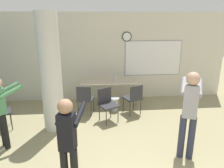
% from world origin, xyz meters
% --- Properties ---
extents(wall_back, '(8.00, 0.15, 2.80)m').
position_xyz_m(wall_back, '(0.03, 5.06, 1.40)').
color(wall_back, beige).
rests_on(wall_back, ground_plane).
extents(support_pillar, '(0.49, 0.49, 2.80)m').
position_xyz_m(support_pillar, '(-1.35, 3.07, 1.40)').
color(support_pillar, silver).
rests_on(support_pillar, ground_plane).
extents(folding_table, '(1.76, 0.61, 0.75)m').
position_xyz_m(folding_table, '(0.11, 4.48, 0.70)').
color(folding_table, beige).
rests_on(folding_table, ground_plane).
extents(bottle_on_table, '(0.07, 0.07, 0.25)m').
position_xyz_m(bottle_on_table, '(0.30, 4.47, 0.84)').
color(bottle_on_table, silver).
rests_on(bottle_on_table, folding_table).
extents(waste_bin, '(0.26, 0.26, 0.39)m').
position_xyz_m(waste_bin, '(0.24, 3.97, 0.19)').
color(waste_bin, '#B2B2B7').
rests_on(waste_bin, ground_plane).
extents(chair_table_left, '(0.52, 0.52, 0.87)m').
position_xyz_m(chair_table_left, '(-0.61, 3.76, 0.51)').
color(chair_table_left, '#2D2D33').
rests_on(chair_table_left, ground_plane).
extents(chair_table_right, '(0.58, 0.58, 0.87)m').
position_xyz_m(chair_table_right, '(0.74, 3.71, 0.51)').
color(chair_table_right, '#2D2D33').
rests_on(chair_table_right, ground_plane).
extents(chair_table_front, '(0.59, 0.59, 0.87)m').
position_xyz_m(chair_table_front, '(-0.03, 3.37, 0.51)').
color(chair_table_front, '#2D2D33').
rests_on(chair_table_front, ground_plane).
extents(person_playing_front, '(0.46, 0.66, 1.60)m').
position_xyz_m(person_playing_front, '(-0.76, 0.93, 0.94)').
color(person_playing_front, black).
rests_on(person_playing_front, ground_plane).
extents(person_playing_side, '(0.56, 0.72, 1.74)m').
position_xyz_m(person_playing_side, '(1.41, 1.66, 1.03)').
color(person_playing_side, '#2D3347').
rests_on(person_playing_side, ground_plane).
extents(person_watching_back, '(0.61, 0.56, 1.54)m').
position_xyz_m(person_watching_back, '(-2.24, 2.33, 0.91)').
color(person_watching_back, black).
rests_on(person_watching_back, ground_plane).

